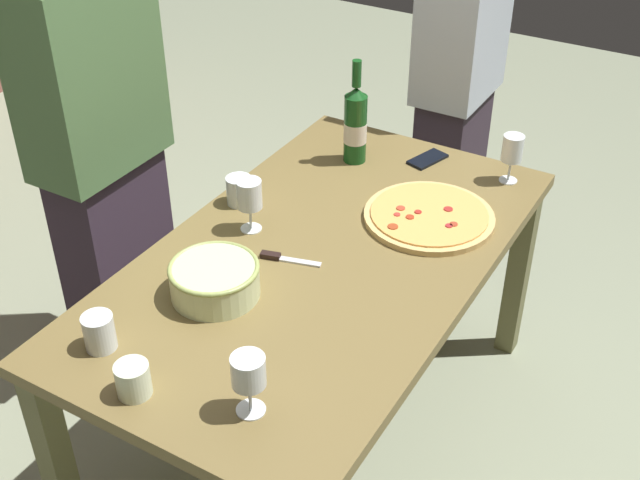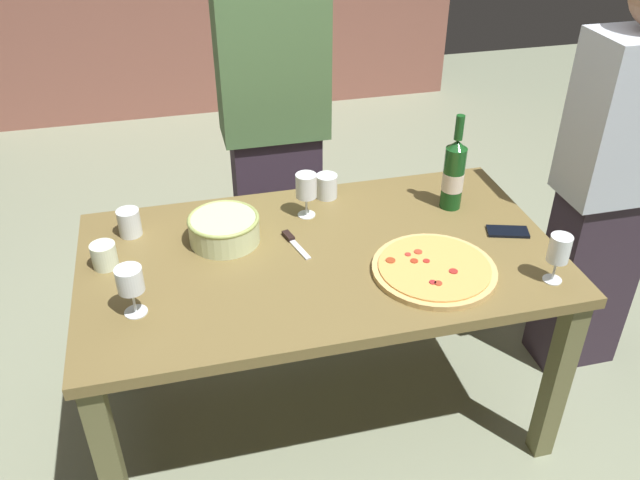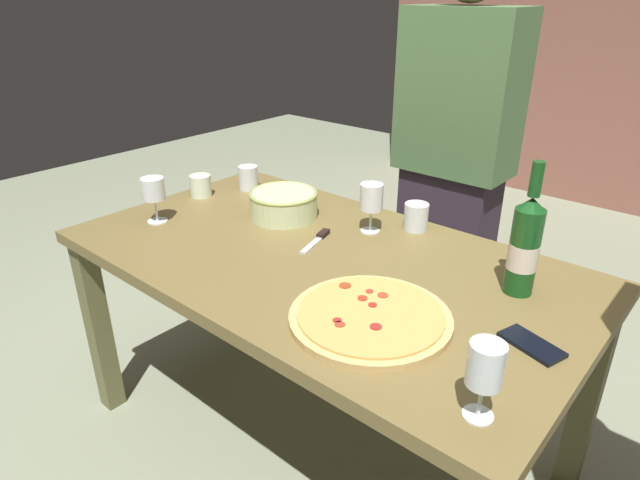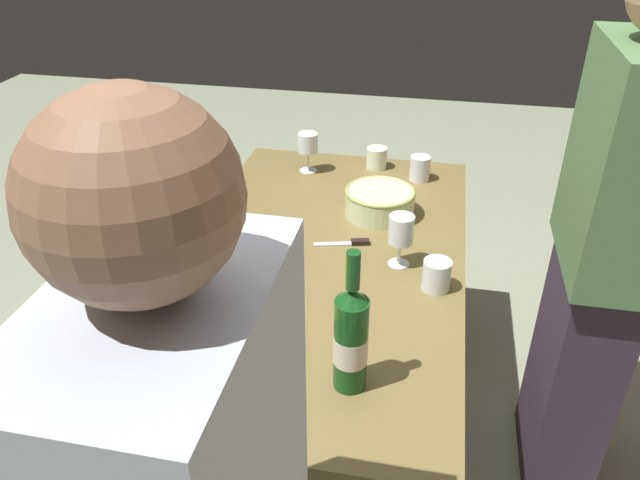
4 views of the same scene
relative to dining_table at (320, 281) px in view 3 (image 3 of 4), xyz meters
The scene contains 15 objects.
ground_plane 0.66m from the dining_table, ahead, with size 8.00×8.00×0.00m, color gray.
dining_table is the anchor object (origin of this frame).
brick_wall_back 3.27m from the dining_table, 90.00° to the left, with size 3.60×0.16×2.65m, color #965C4E.
pizza 0.40m from the dining_table, 30.50° to the right, with size 0.40×0.40×0.03m.
serving_bowl 0.37m from the dining_table, 153.48° to the left, with size 0.25×0.25×0.10m.
wine_bottle 0.62m from the dining_table, 18.46° to the left, with size 0.08×0.08×0.37m.
wine_glass_near_pizza 0.78m from the dining_table, 25.53° to the right, with size 0.07×0.07×0.17m.
wine_glass_by_bottle 0.33m from the dining_table, 87.75° to the left, with size 0.08×0.08×0.17m.
wine_glass_far_left 0.67m from the dining_table, 164.08° to the right, with size 0.08×0.08×0.16m.
cup_amber 0.41m from the dining_table, 72.36° to the left, with size 0.08×0.08×0.09m, color white.
cup_ceramic 0.72m from the dining_table, behind, with size 0.08×0.08×0.08m, color #E2F1D0.
cup_spare 0.69m from the dining_table, 156.38° to the left, with size 0.08×0.08×0.10m, color white.
cell_phone 0.68m from the dining_table, ahead, with size 0.07×0.14×0.01m, color black.
pizza_knife 0.15m from the dining_table, 133.25° to the left, with size 0.07×0.18×0.02m.
person_guest_left 0.85m from the dining_table, 89.81° to the left, with size 0.45×0.24×1.67m.
Camera 3 is at (0.97, -1.13, 1.50)m, focal length 30.37 mm.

